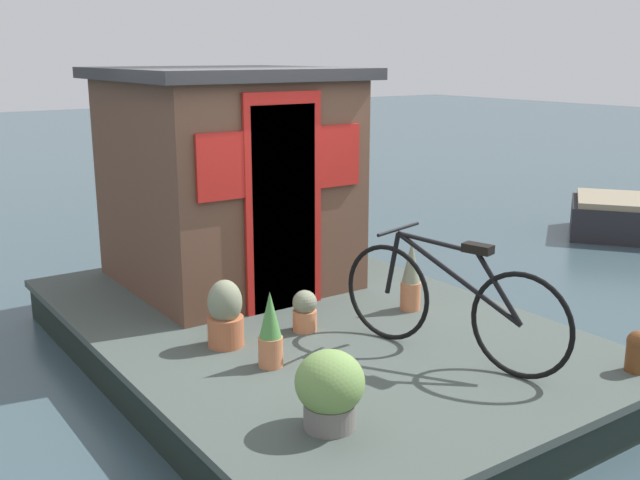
{
  "coord_description": "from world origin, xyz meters",
  "views": [
    {
      "loc": [
        -4.71,
        3.15,
        2.45
      ],
      "look_at": [
        -0.2,
        0.0,
        1.07
      ],
      "focal_mm": 41.55,
      "sensor_mm": 36.0,
      "label": 1
    }
  ],
  "objects": [
    {
      "name": "mooring_bollard",
      "position": [
        -2.13,
        -1.26,
        0.52
      ],
      "size": [
        0.15,
        0.15,
        0.29
      ],
      "color": "brown",
      "rests_on": "houseboat_deck"
    },
    {
      "name": "ground_plane",
      "position": [
        0.0,
        0.0,
        0.0
      ],
      "size": [
        60.0,
        60.0,
        0.0
      ],
      "primitive_type": "plane",
      "color": "#384C54"
    },
    {
      "name": "potted_plant_fern",
      "position": [
        -0.64,
        0.72,
        0.62
      ],
      "size": [
        0.17,
        0.17,
        0.54
      ],
      "color": "#C6754C",
      "rests_on": "houseboat_deck"
    },
    {
      "name": "houseboat_cabin",
      "position": [
        1.29,
        0.0,
        1.36
      ],
      "size": [
        2.11,
        2.02,
        1.97
      ],
      "color": "brown",
      "rests_on": "houseboat_deck"
    },
    {
      "name": "houseboat_deck",
      "position": [
        0.0,
        0.0,
        0.19
      ],
      "size": [
        4.8,
        3.22,
        0.37
      ],
      "color": "#424C47",
      "rests_on": "ground_plane"
    },
    {
      "name": "potted_plant_succulent",
      "position": [
        -0.31,
        -0.84,
        0.65
      ],
      "size": [
        0.17,
        0.17,
        0.6
      ],
      "color": "#C6754C",
      "rests_on": "houseboat_deck"
    },
    {
      "name": "potted_plant_ivy",
      "position": [
        -0.21,
        0.15,
        0.53
      ],
      "size": [
        0.19,
        0.19,
        0.32
      ],
      "color": "#C6754C",
      "rests_on": "houseboat_deck"
    },
    {
      "name": "potted_plant_basil",
      "position": [
        -1.57,
        0.89,
        0.61
      ],
      "size": [
        0.4,
        0.4,
        0.46
      ],
      "color": "slate",
      "rests_on": "houseboat_deck"
    },
    {
      "name": "potted_plant_sage",
      "position": [
        -0.14,
        0.8,
        0.61
      ],
      "size": [
        0.27,
        0.27,
        0.5
      ],
      "color": "#B2603D",
      "rests_on": "houseboat_deck"
    },
    {
      "name": "bicycle",
      "position": [
        -1.22,
        -0.39,
        0.77
      ],
      "size": [
        1.75,
        0.6,
        0.87
      ],
      "color": "black",
      "rests_on": "houseboat_deck"
    }
  ]
}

